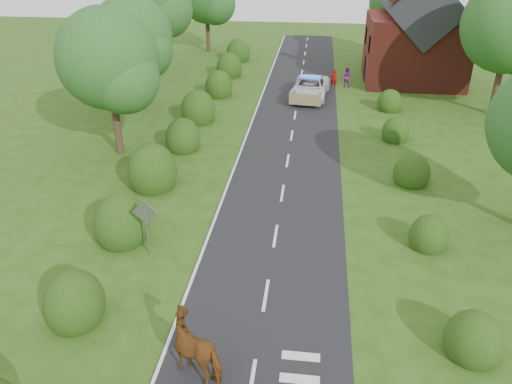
# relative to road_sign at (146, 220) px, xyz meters

# --- Properties ---
(ground) EXTENTS (120.00, 120.00, 0.00)m
(ground) POSITION_rel_road_sign_xyz_m (5.00, -2.00, -1.65)
(ground) COLOR #2B4B11
(road) EXTENTS (6.00, 70.00, 0.02)m
(road) POSITION_rel_road_sign_xyz_m (5.00, 13.00, -1.64)
(road) COLOR black
(road) RESTS_ON ground
(road_markings) EXTENTS (4.96, 70.00, 0.01)m
(road_markings) POSITION_rel_road_sign_xyz_m (3.40, 10.93, -1.63)
(road_markings) COLOR white
(road_markings) RESTS_ON road
(hedgerow_left) EXTENTS (2.75, 50.41, 3.00)m
(hedgerow_left) POSITION_rel_road_sign_xyz_m (-1.51, 9.69, -0.91)
(hedgerow_left) COLOR black
(hedgerow_left) RESTS_ON ground
(hedgerow_right) EXTENTS (2.10, 45.78, 2.10)m
(hedgerow_right) POSITION_rel_road_sign_xyz_m (11.60, 9.21, -1.10)
(hedgerow_right) COLOR black
(hedgerow_right) RESTS_ON ground
(tree_left_a) EXTENTS (5.74, 5.60, 8.38)m
(tree_left_a) POSITION_rel_road_sign_xyz_m (-4.75, 9.86, 3.69)
(tree_left_a) COLOR #332316
(tree_left_a) RESTS_ON ground
(tree_left_b) EXTENTS (5.74, 5.60, 8.07)m
(tree_left_b) POSITION_rel_road_sign_xyz_m (-6.25, 17.86, 3.39)
(tree_left_b) COLOR #332316
(tree_left_b) RESTS_ON ground
(tree_right_c) EXTENTS (6.15, 6.00, 8.58)m
(tree_right_c) POSITION_rel_road_sign_xyz_m (14.27, 35.85, 3.69)
(tree_right_c) COLOR #332316
(tree_right_c) RESTS_ON ground
(road_sign) EXTENTS (1.06, 0.08, 2.53)m
(road_sign) POSITION_rel_road_sign_xyz_m (0.00, 0.00, 0.00)
(road_sign) COLOR gray
(road_sign) RESTS_ON ground
(house) EXTENTS (8.00, 7.40, 9.17)m
(house) POSITION_rel_road_sign_xyz_m (14.49, 28.00, 2.13)
(house) COLOR maroon
(house) RESTS_ON ground
(cow) EXTENTS (2.62, 2.09, 1.65)m
(cow) POSITION_rel_road_sign_xyz_m (3.41, -5.66, -0.83)
(cow) COLOR #5C2E0F
(cow) RESTS_ON ground
(police_van) EXTENTS (3.19, 6.00, 1.74)m
(police_van) POSITION_rel_road_sign_xyz_m (5.90, 22.37, -0.86)
(police_van) COLOR silver
(police_van) RESTS_ON ground
(pedestrian_red) EXTENTS (0.59, 0.42, 1.54)m
(pedestrian_red) POSITION_rel_road_sign_xyz_m (7.80, 25.39, -0.88)
(pedestrian_red) COLOR #8F0805
(pedestrian_red) RESTS_ON ground
(pedestrian_purple) EXTENTS (0.99, 0.89, 1.68)m
(pedestrian_purple) POSITION_rel_road_sign_xyz_m (8.87, 25.85, -0.81)
(pedestrian_purple) COLOR #771F7D
(pedestrian_purple) RESTS_ON ground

